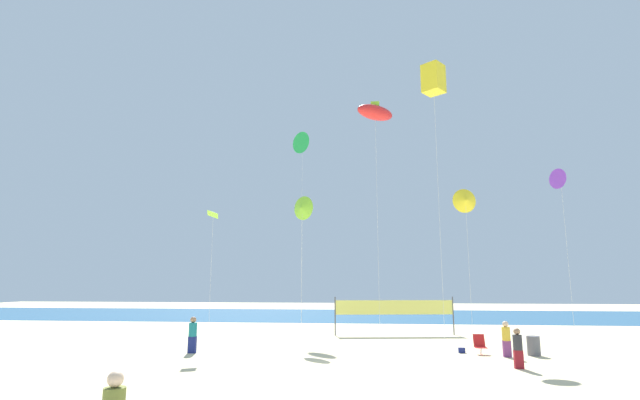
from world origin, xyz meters
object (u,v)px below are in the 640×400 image
object	(u,v)px
kite_lime_delta	(302,208)
kite_green_delta	(302,143)
beachgoer_mustard_shirt	(506,338)
trash_barrel	(534,346)
kite_yellow_box	(433,79)
kite_yellow_delta	(465,201)
beachgoer_charcoal_shirt	(518,347)
kite_violet_delta	(561,179)
volleyball_net	(394,309)
kite_lime_diamond	(214,215)
beach_handbag	(462,350)
kite_red_inflatable	(375,113)
beachgoer_teal_shirt	(193,333)
folding_beach_chair	(480,344)

from	to	relation	value
kite_lime_delta	kite_green_delta	distance (m)	9.83
beachgoer_mustard_shirt	trash_barrel	distance (m)	1.52
kite_yellow_box	kite_green_delta	bearing A→B (deg)	121.96
kite_yellow_delta	beachgoer_charcoal_shirt	bearing A→B (deg)	-77.03
kite_violet_delta	kite_green_delta	xyz separation A→B (m)	(-14.77, 10.94, 5.67)
kite_yellow_box	kite_green_delta	xyz separation A→B (m)	(-8.35, 13.39, 1.10)
kite_yellow_box	kite_lime_delta	size ratio (longest dim) A/B	1.62
beachgoer_charcoal_shirt	trash_barrel	size ratio (longest dim) A/B	1.76
volleyball_net	kite_green_delta	distance (m)	14.63
kite_lime_diamond	kite_yellow_delta	distance (m)	13.25
beach_handbag	kite_green_delta	bearing A→B (deg)	129.74
volleyball_net	kite_red_inflatable	world-z (taller)	kite_red_inflatable
beachgoer_mustard_shirt	trash_barrel	xyz separation A→B (m)	(1.34, 0.57, -0.41)
beachgoer_teal_shirt	volleyball_net	world-z (taller)	volleyball_net
beachgoer_mustard_shirt	kite_lime_delta	world-z (taller)	kite_lime_delta
trash_barrel	kite_lime_diamond	world-z (taller)	kite_lime_diamond
kite_lime_diamond	kite_lime_delta	bearing A→B (deg)	36.41
kite_yellow_box	kite_green_delta	distance (m)	15.82
kite_yellow_delta	kite_green_delta	bearing A→B (deg)	131.13
folding_beach_chair	kite_red_inflatable	world-z (taller)	kite_red_inflatable
beachgoer_charcoal_shirt	folding_beach_chair	world-z (taller)	beachgoer_charcoal_shirt
trash_barrel	kite_lime_delta	size ratio (longest dim) A/B	0.10
kite_red_inflatable	kite_violet_delta	size ratio (longest dim) A/B	1.49
kite_violet_delta	folding_beach_chair	bearing A→B (deg)	-171.97
beachgoer_charcoal_shirt	kite_yellow_box	size ratio (longest dim) A/B	0.11
kite_lime_diamond	kite_lime_delta	world-z (taller)	kite_lime_delta
beachgoer_mustard_shirt	beach_handbag	size ratio (longest dim) A/B	5.12
beach_handbag	kite_red_inflatable	distance (m)	13.19
trash_barrel	kite_violet_delta	distance (m)	8.33
kite_violet_delta	beachgoer_teal_shirt	bearing A→B (deg)	-174.39
beachgoer_charcoal_shirt	kite_lime_diamond	size ratio (longest dim) A/B	0.21
volleyball_net	kite_yellow_delta	bearing A→B (deg)	-66.21
kite_lime_diamond	kite_green_delta	bearing A→B (deg)	72.94
folding_beach_chair	kite_red_inflatable	size ratio (longest dim) A/B	0.07
kite_yellow_box	beachgoer_teal_shirt	bearing A→B (deg)	176.74
folding_beach_chair	kite_yellow_delta	distance (m)	6.89
beachgoer_charcoal_shirt	kite_lime_diamond	world-z (taller)	kite_lime_diamond
folding_beach_chair	trash_barrel	distance (m)	2.36
beachgoer_teal_shirt	beach_handbag	xyz separation A→B (m)	(12.78, 1.39, -0.78)
folding_beach_chair	kite_yellow_box	world-z (taller)	kite_yellow_box
trash_barrel	kite_violet_delta	size ratio (longest dim) A/B	0.10
beachgoer_mustard_shirt	kite_green_delta	xyz separation A→B (m)	(-11.22, 12.39, 13.25)
trash_barrel	kite_yellow_delta	size ratio (longest dim) A/B	0.11
beachgoer_charcoal_shirt	kite_yellow_box	distance (m)	12.57
beach_handbag	beachgoer_teal_shirt	bearing A→B (deg)	-173.77
kite_yellow_box	kite_red_inflatable	distance (m)	4.40
beachgoer_teal_shirt	kite_green_delta	size ratio (longest dim) A/B	0.11
kite_yellow_delta	kite_yellow_box	distance (m)	6.19
beachgoer_charcoal_shirt	beach_handbag	xyz separation A→B (m)	(-1.44, 4.00, -0.70)
volleyball_net	kite_lime_diamond	bearing A→B (deg)	-145.53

